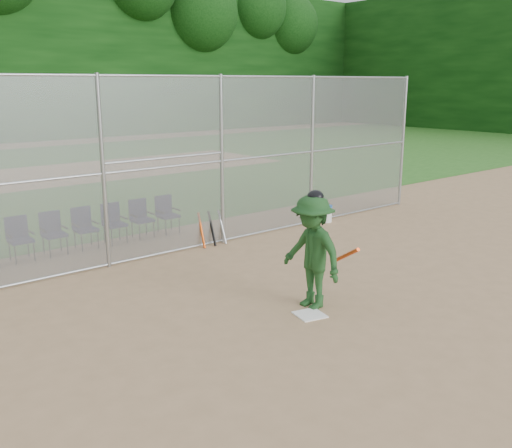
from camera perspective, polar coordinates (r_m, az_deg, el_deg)
ground at (r=9.88m, az=9.36°, el=-8.94°), size 100.00×100.00×0.00m
grass_strip at (r=25.19m, az=-23.05°, el=4.19°), size 100.00×100.00×0.00m
dirt_patch_far at (r=25.19m, az=-23.05°, el=4.20°), size 24.00×24.00×0.00m
backstop_fence at (r=13.05m, az=-7.03°, el=6.20°), size 16.09×0.09×4.00m
home_plate at (r=9.77m, az=5.40°, el=-9.01°), size 0.56×0.56×0.02m
batter_at_plate at (r=9.80m, az=5.63°, el=-2.77°), size 0.91×1.43×2.07m
water_cooler at (r=16.10m, az=6.97°, el=1.06°), size 0.37×0.37×0.47m
spare_bats at (r=13.69m, az=-4.44°, el=-0.45°), size 0.66×0.36×0.83m
chair_3 at (r=13.48m, az=-22.47°, el=-1.43°), size 0.54×0.52×0.96m
chair_4 at (r=13.70m, az=-19.52°, el=-0.93°), size 0.54×0.52×0.96m
chair_5 at (r=13.95m, az=-16.66°, el=-0.44°), size 0.54×0.52×0.96m
chair_6 at (r=14.24m, az=-13.92°, el=0.03°), size 0.54×0.52×0.96m
chair_7 at (r=14.56m, az=-11.29°, el=0.48°), size 0.54×0.52×0.96m
chair_8 at (r=14.92m, az=-8.78°, el=0.91°), size 0.54×0.52×0.96m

